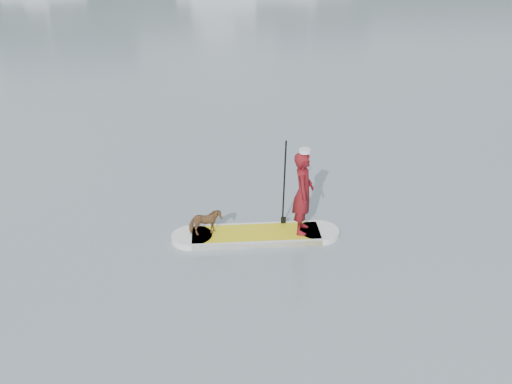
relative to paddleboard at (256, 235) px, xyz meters
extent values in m
plane|color=slate|center=(1.14, 1.01, -0.06)|extent=(140.00, 140.00, 0.00)
cube|color=yellow|center=(0.00, 0.00, 0.00)|extent=(2.58, 1.10, 0.12)
cylinder|color=silver|center=(-1.24, 0.15, 0.00)|extent=(0.80, 0.80, 0.12)
cylinder|color=silver|center=(1.24, -0.15, 0.00)|extent=(0.80, 0.80, 0.12)
cube|color=silver|center=(0.05, 0.37, 0.00)|extent=(2.49, 0.37, 0.12)
cube|color=silver|center=(-0.05, -0.37, 0.00)|extent=(2.49, 0.37, 0.12)
imported|color=maroon|center=(0.90, -0.11, 0.89)|extent=(0.57, 0.70, 1.65)
cylinder|color=silver|center=(0.90, -0.11, 1.75)|extent=(0.22, 0.22, 0.07)
imported|color=#51321B|center=(-0.97, 0.12, 0.32)|extent=(0.64, 0.33, 0.53)
cylinder|color=black|center=(0.61, 0.25, 0.94)|extent=(0.07, 0.30, 1.89)
cube|color=black|center=(0.61, 0.25, 0.04)|extent=(0.10, 0.03, 0.32)
camera|label=1|loc=(-1.95, -9.46, 5.67)|focal=40.00mm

